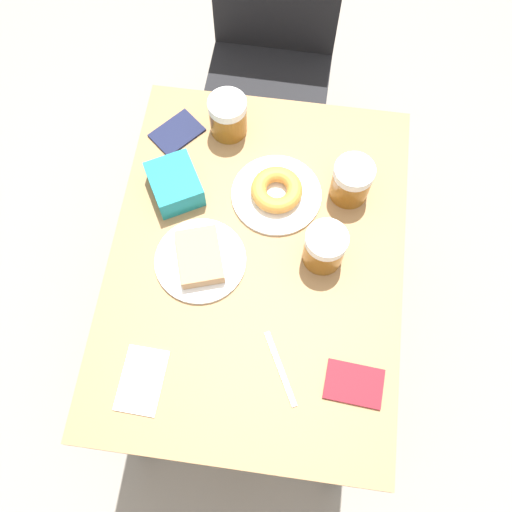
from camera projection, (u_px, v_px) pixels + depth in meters
ground_plane at (256, 335)px, 2.00m from camera, size 8.00×8.00×0.00m
table at (256, 269)px, 1.42m from camera, size 0.70×0.94×0.70m
chair at (271, 52)px, 1.84m from camera, size 0.41×0.41×0.84m
plate_with_cake at (200, 259)px, 1.34m from camera, size 0.22×0.22×0.05m
plate_with_donut at (277, 192)px, 1.40m from camera, size 0.22×0.22×0.05m
beer_mug_left at (352, 181)px, 1.37m from camera, size 0.10×0.10×0.11m
beer_mug_center at (325, 247)px, 1.30m from camera, size 0.10×0.10×0.11m
beer_mug_right at (228, 116)px, 1.44m from camera, size 0.10×0.10×0.11m
napkin_folded at (142, 380)px, 1.24m from camera, size 0.10×0.15×0.00m
fork at (280, 369)px, 1.25m from camera, size 0.09×0.16×0.00m
passport_near_edge at (354, 384)px, 1.24m from camera, size 0.13×0.10×0.01m
passport_far_edge at (177, 133)px, 1.49m from camera, size 0.15×0.15×0.01m
blue_pouch at (175, 184)px, 1.39m from camera, size 0.16×0.17×0.07m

